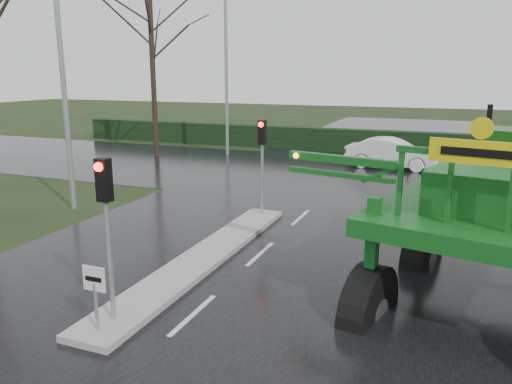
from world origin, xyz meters
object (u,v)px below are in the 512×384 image
at_px(crop_sprayer, 379,196).
at_px(white_sedan, 391,168).
at_px(street_light_left_near, 67,47).
at_px(traffic_signal_mid, 262,147).
at_px(traffic_signal_near, 106,206).
at_px(street_light_left_far, 231,58).
at_px(traffic_signal_far, 489,123).
at_px(keep_left_sign, 95,288).

height_order(crop_sprayer, white_sedan, crop_sprayer).
relative_size(street_light_left_near, crop_sprayer, 1.05).
xyz_separation_m(traffic_signal_mid, street_light_left_near, (-6.89, -1.49, 3.40)).
distance_m(traffic_signal_near, traffic_signal_mid, 8.50).
bearing_deg(crop_sprayer, street_light_left_near, 173.09).
bearing_deg(street_light_left_far, traffic_signal_far, 0.03).
xyz_separation_m(keep_left_sign, crop_sprayer, (4.86, 3.31, 1.52)).
distance_m(keep_left_sign, white_sedan, 20.86).
height_order(keep_left_sign, white_sedan, keep_left_sign).
bearing_deg(street_light_left_far, street_light_left_near, -90.00).
bearing_deg(crop_sprayer, street_light_left_far, 135.57).
distance_m(keep_left_sign, traffic_signal_far, 22.93).
height_order(keep_left_sign, traffic_signal_mid, traffic_signal_mid).
relative_size(keep_left_sign, crop_sprayer, 0.14).
relative_size(street_light_left_far, crop_sprayer, 1.05).
xyz_separation_m(street_light_left_far, white_sedan, (10.03, -0.91, -5.99)).
relative_size(traffic_signal_mid, street_light_left_near, 0.35).
xyz_separation_m(crop_sprayer, white_sedan, (-1.72, 17.28, -2.58)).
bearing_deg(traffic_signal_near, traffic_signal_mid, 90.00).
distance_m(traffic_signal_mid, street_light_left_near, 7.83).
relative_size(keep_left_sign, traffic_signal_mid, 0.38).
height_order(traffic_signal_near, traffic_signal_far, same).
distance_m(keep_left_sign, traffic_signal_mid, 9.12).
bearing_deg(street_light_left_near, crop_sprayer, -19.62).
height_order(keep_left_sign, crop_sprayer, crop_sprayer).
relative_size(keep_left_sign, street_light_left_far, 0.14).
bearing_deg(street_light_left_near, traffic_signal_near, -45.47).
xyz_separation_m(traffic_signal_far, street_light_left_far, (-14.69, -0.01, 3.40)).
bearing_deg(street_light_left_far, traffic_signal_mid, -61.14).
relative_size(traffic_signal_far, street_light_left_far, 0.35).
distance_m(keep_left_sign, street_light_left_far, 23.11).
bearing_deg(street_light_left_near, traffic_signal_far, 43.63).
bearing_deg(traffic_signal_far, keep_left_sign, 70.07).
distance_m(traffic_signal_near, traffic_signal_far, 22.42).
xyz_separation_m(traffic_signal_near, street_light_left_near, (-6.89, 7.01, 3.40)).
distance_m(crop_sprayer, white_sedan, 17.56).
distance_m(traffic_signal_mid, crop_sprayer, 7.47).
xyz_separation_m(traffic_signal_near, traffic_signal_mid, (0.00, 8.50, 0.00)).
distance_m(keep_left_sign, crop_sprayer, 6.07).
relative_size(traffic_signal_near, street_light_left_far, 0.35).
bearing_deg(crop_sprayer, traffic_signal_mid, 143.24).
xyz_separation_m(traffic_signal_far, crop_sprayer, (-2.94, -18.20, -0.01)).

